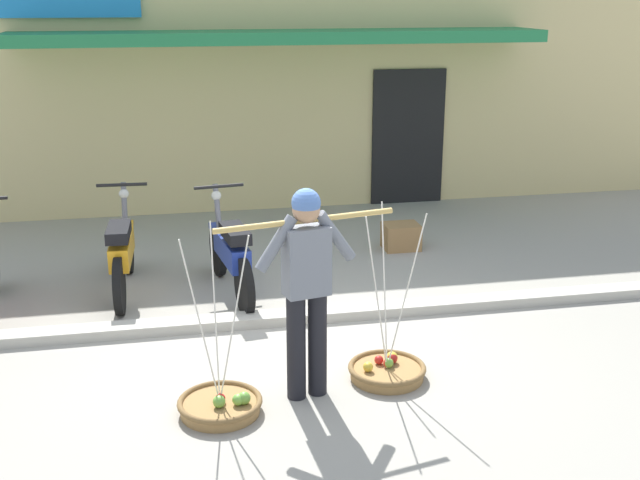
# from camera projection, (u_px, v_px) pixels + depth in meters

# --- Properties ---
(ground_plane) EXTENTS (90.00, 90.00, 0.00)m
(ground_plane) POSITION_uv_depth(u_px,v_px,m) (287.00, 354.00, 7.04)
(ground_plane) COLOR #9E998C
(sidewalk_curb) EXTENTS (20.00, 0.24, 0.10)m
(sidewalk_curb) POSITION_uv_depth(u_px,v_px,m) (276.00, 318.00, 7.68)
(sidewalk_curb) COLOR #BAB4A5
(sidewalk_curb) RESTS_ON ground
(fruit_vendor) EXTENTS (1.42, 0.34, 1.70)m
(fruit_vendor) POSITION_uv_depth(u_px,v_px,m) (306.00, 280.00, 6.03)
(fruit_vendor) COLOR black
(fruit_vendor) RESTS_ON ground
(fruit_basket_left_side) EXTENTS (0.65, 0.65, 1.45)m
(fruit_basket_left_side) POSITION_uv_depth(u_px,v_px,m) (221.00, 404.00, 6.03)
(fruit_basket_left_side) COLOR #9E7542
(fruit_basket_left_side) RESTS_ON ground
(fruit_basket_right_side) EXTENTS (0.65, 0.65, 1.45)m
(fruit_basket_right_side) POSITION_uv_depth(u_px,v_px,m) (387.00, 370.00, 6.57)
(fruit_basket_right_side) COLOR #9E7542
(fruit_basket_right_side) RESTS_ON ground
(motorcycle_second_in_row) EXTENTS (0.54, 1.82, 1.09)m
(motorcycle_second_in_row) POSITION_uv_depth(u_px,v_px,m) (123.00, 252.00, 8.33)
(motorcycle_second_in_row) COLOR black
(motorcycle_second_in_row) RESTS_ON ground
(motorcycle_third_in_row) EXTENTS (0.54, 1.81, 1.09)m
(motorcycle_third_in_row) POSITION_uv_depth(u_px,v_px,m) (231.00, 254.00, 8.28)
(motorcycle_third_in_row) COLOR black
(motorcycle_third_in_row) RESTS_ON ground
(storefront_building) EXTENTS (13.00, 6.00, 4.20)m
(storefront_building) POSITION_uv_depth(u_px,v_px,m) (256.00, 52.00, 13.45)
(storefront_building) COLOR #DBC684
(storefront_building) RESTS_ON ground
(wooden_crate) EXTENTS (0.44, 0.36, 0.32)m
(wooden_crate) POSITION_uv_depth(u_px,v_px,m) (401.00, 236.00, 9.86)
(wooden_crate) COLOR olive
(wooden_crate) RESTS_ON ground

